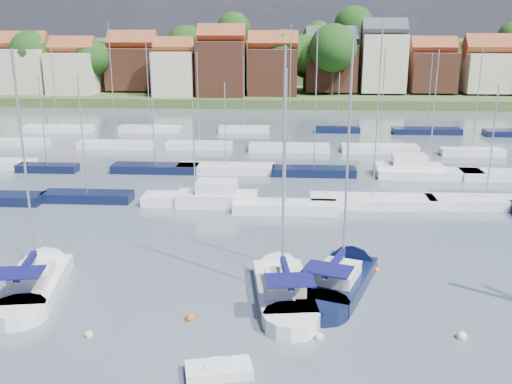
{
  "coord_description": "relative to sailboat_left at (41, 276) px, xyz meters",
  "views": [
    {
      "loc": [
        1.15,
        -27.39,
        14.88
      ],
      "look_at": [
        -1.52,
        14.0,
        3.01
      ],
      "focal_mm": 40.0,
      "sensor_mm": 36.0,
      "label": 1
    }
  ],
  "objects": [
    {
      "name": "buoy_c",
      "position": [
        9.93,
        -4.2,
        -0.36
      ],
      "size": [
        0.51,
        0.51,
        0.51
      ],
      "primitive_type": "sphere",
      "color": "#D85914",
      "rests_on": "ground"
    },
    {
      "name": "ground",
      "position": [
        14.03,
        36.22,
        -0.36
      ],
      "size": [
        260.0,
        260.0,
        0.0
      ],
      "primitive_type": "plane",
      "color": "#46535F",
      "rests_on": "ground"
    },
    {
      "name": "sailboat_navy",
      "position": [
        18.62,
        1.43,
        0.0
      ],
      "size": [
        6.61,
        11.61,
        15.63
      ],
      "rotation": [
        0.0,
        0.0,
        1.23
      ],
      "color": "black",
      "rests_on": "ground"
    },
    {
      "name": "buoy_f",
      "position": [
        23.81,
        -5.2,
        -0.36
      ],
      "size": [
        0.54,
        0.54,
        0.54
      ],
      "primitive_type": "sphere",
      "color": "beige",
      "rests_on": "ground"
    },
    {
      "name": "buoy_e",
      "position": [
        20.67,
        2.78,
        -0.36
      ],
      "size": [
        0.43,
        0.43,
        0.43
      ],
      "primitive_type": "sphere",
      "color": "#D85914",
      "rests_on": "ground"
    },
    {
      "name": "buoy_d",
      "position": [
        15.49,
        -5.81,
        -0.36
      ],
      "size": [
        0.52,
        0.52,
        0.52
      ],
      "primitive_type": "sphere",
      "color": "beige",
      "rests_on": "ground"
    },
    {
      "name": "sailboat_centre",
      "position": [
        14.63,
        0.11,
        -0.0
      ],
      "size": [
        4.47,
        11.57,
        15.33
      ],
      "rotation": [
        0.0,
        0.0,
        1.71
      ],
      "color": "white",
      "rests_on": "ground"
    },
    {
      "name": "tender",
      "position": [
        12.09,
        -9.11,
        -0.11
      ],
      "size": [
        3.19,
        2.03,
        0.64
      ],
      "rotation": [
        0.0,
        0.0,
        0.24
      ],
      "color": "white",
      "rests_on": "ground"
    },
    {
      "name": "far_shore_town",
      "position": [
        16.26,
        128.88,
        4.25
      ],
      "size": [
        212.46,
        90.0,
        22.27
      ],
      "color": "#3F5229",
      "rests_on": "ground"
    },
    {
      "name": "buoy_b",
      "position": [
        5.15,
        -6.24,
        -0.36
      ],
      "size": [
        0.43,
        0.43,
        0.43
      ],
      "primitive_type": "sphere",
      "color": "beige",
      "rests_on": "ground"
    },
    {
      "name": "sailboat_left",
      "position": [
        0.0,
        0.0,
        0.0
      ],
      "size": [
        4.81,
        11.45,
        15.11
      ],
      "rotation": [
        0.0,
        0.0,
        1.74
      ],
      "color": "white",
      "rests_on": "ground"
    },
    {
      "name": "buoy_h",
      "position": [
        16.71,
        -5.71,
        -0.36
      ],
      "size": [
        0.46,
        0.46,
        0.46
      ],
      "primitive_type": "sphere",
      "color": "beige",
      "rests_on": "ground"
    },
    {
      "name": "marina_field",
      "position": [
        15.94,
        31.37,
        0.08
      ],
      "size": [
        79.62,
        41.41,
        15.93
      ],
      "color": "white",
      "rests_on": "ground"
    }
  ]
}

